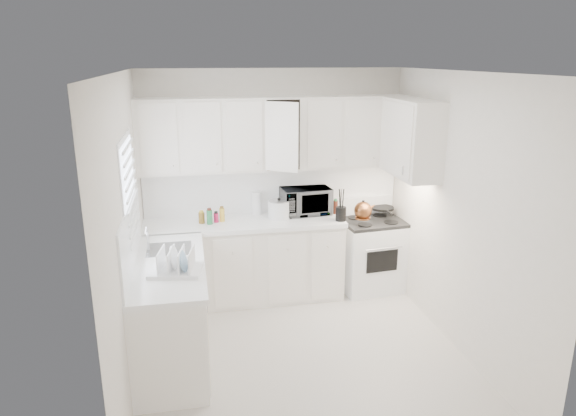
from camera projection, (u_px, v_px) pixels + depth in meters
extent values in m
plane|color=silver|center=(302.00, 354.00, 4.93)|extent=(3.20, 3.20, 0.00)
plane|color=white|center=(305.00, 72.00, 4.20)|extent=(3.20, 3.20, 0.00)
plane|color=white|center=(273.00, 183.00, 6.07)|extent=(3.00, 0.00, 3.00)
plane|color=white|center=(363.00, 308.00, 3.06)|extent=(3.00, 0.00, 3.00)
plane|color=white|center=(127.00, 235.00, 4.29)|extent=(0.00, 3.20, 3.20)
plane|color=white|center=(460.00, 215.00, 4.84)|extent=(0.00, 3.20, 3.20)
cube|color=white|center=(244.00, 223.00, 5.81)|extent=(2.24, 0.64, 0.05)
cube|color=white|center=(168.00, 265.00, 4.64)|extent=(0.64, 1.62, 0.05)
cube|color=white|center=(273.00, 189.00, 6.08)|extent=(2.98, 0.02, 0.55)
cube|color=white|center=(131.00, 236.00, 4.50)|extent=(0.02, 1.60, 0.55)
imported|color=gray|center=(305.00, 198.00, 6.04)|extent=(0.59, 0.36, 0.38)
cylinder|color=white|center=(257.00, 203.00, 6.02)|extent=(0.12, 0.12, 0.27)
cylinder|color=brown|center=(202.00, 214.00, 5.83)|extent=(0.06, 0.06, 0.13)
cylinder|color=#287943|center=(209.00, 216.00, 5.76)|extent=(0.06, 0.06, 0.13)
cylinder|color=#CB1B4D|center=(215.00, 214.00, 5.85)|extent=(0.06, 0.06, 0.13)
cylinder|color=gold|center=(222.00, 216.00, 5.78)|extent=(0.06, 0.06, 0.13)
cylinder|color=#CB1B4D|center=(324.00, 204.00, 6.12)|extent=(0.06, 0.06, 0.19)
cylinder|color=gold|center=(330.00, 205.00, 6.07)|extent=(0.06, 0.06, 0.19)
cylinder|color=#532317|center=(333.00, 204.00, 6.14)|extent=(0.06, 0.06, 0.19)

